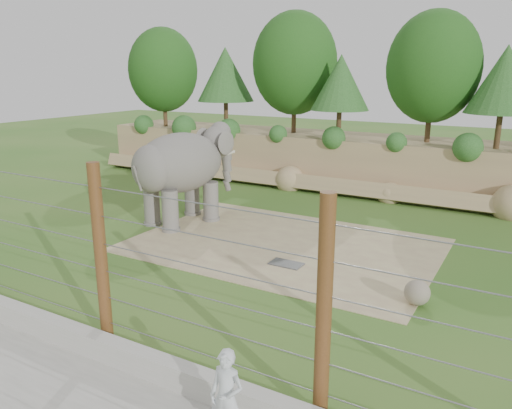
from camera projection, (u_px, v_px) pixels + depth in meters
The scene contains 10 objects.
ground at pixel (222, 272), 14.69m from camera, with size 90.00×90.00×0.00m, color #346C21.
back_embankment at pixel (377, 108), 23.97m from camera, with size 30.00×5.52×8.77m.
dirt_patch at pixel (283, 245), 16.96m from camera, with size 10.00×7.00×0.02m, color tan.
drain_grate at pixel (286, 264), 15.24m from camera, with size 1.00×0.60×0.03m, color #262628.
elephant at pixel (181, 177), 19.00m from camera, with size 1.94×4.52×3.66m, color #5F5B56, non-canonical shape.
stone_ball at pixel (417, 293), 12.55m from camera, with size 0.65×0.65×0.65m, color gray.
retaining_wall at pixel (90, 342), 10.44m from camera, with size 26.00×0.35×0.50m, color #A2A197.
walkway at pixel (3, 406), 8.84m from camera, with size 26.00×4.00×0.01m, color #A2A197.
barrier_fence at pixel (101, 257), 10.40m from camera, with size 20.26×0.26×4.00m.
zookeeper at pixel (227, 397), 7.80m from camera, with size 0.59×0.39×1.61m, color silver.
Camera 1 is at (7.68, -11.34, 5.78)m, focal length 35.00 mm.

